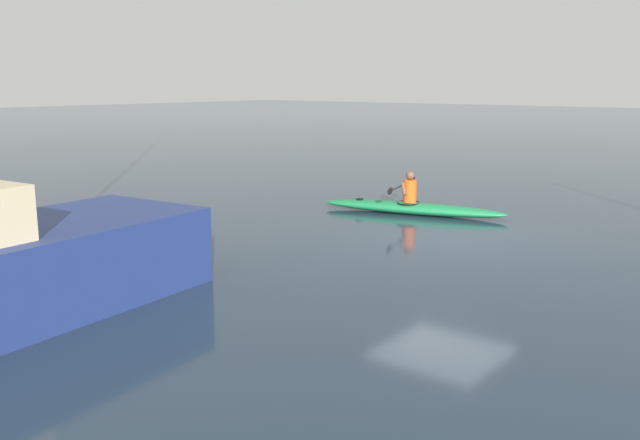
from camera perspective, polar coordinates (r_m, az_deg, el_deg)
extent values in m
plane|color=#1E2D3D|center=(14.40, 10.55, -1.60)|extent=(160.00, 160.00, 0.00)
ellipsoid|color=#19723F|center=(16.99, 7.75, 0.99)|extent=(4.65, 1.86, 0.29)
torus|color=black|center=(16.99, 7.42, 1.43)|extent=(0.75, 0.75, 0.04)
cylinder|color=black|center=(17.38, 3.35, 1.77)|extent=(0.18, 0.18, 0.02)
cylinder|color=#E04C14|center=(16.94, 7.53, 2.42)|extent=(0.33, 0.33, 0.56)
sphere|color=brown|center=(16.88, 7.57, 3.73)|extent=(0.21, 0.21, 0.21)
cylinder|color=black|center=(16.97, 6.89, 2.90)|extent=(0.54, 1.89, 0.03)
ellipsoid|color=black|center=(16.05, 5.89, 2.43)|extent=(0.14, 0.40, 0.17)
ellipsoid|color=black|center=(17.90, 7.80, 3.32)|extent=(0.14, 0.40, 0.17)
cylinder|color=brown|center=(16.69, 7.02, 2.58)|extent=(0.25, 0.26, 0.34)
cylinder|color=brown|center=(17.20, 7.53, 2.82)|extent=(0.18, 0.31, 0.34)
cone|color=navy|center=(12.31, -12.10, -0.98)|extent=(1.24, 1.01, 1.16)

